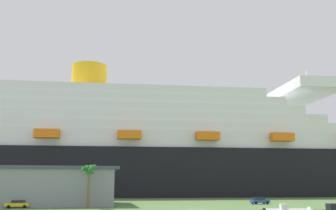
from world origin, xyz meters
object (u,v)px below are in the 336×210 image
object	(u,v)px
palm_tree	(89,174)
parked_car_blue_suv	(260,201)
cruise_ship	(161,153)
parked_car_black_coupe	(81,201)
parked_car_yellow_taxi	(17,204)

from	to	relation	value
palm_tree	parked_car_blue_suv	distance (m)	41.18
cruise_ship	palm_tree	bearing A→B (deg)	-113.83
palm_tree	parked_car_black_coupe	distance (m)	12.66
parked_car_black_coupe	parked_car_yellow_taxi	bearing A→B (deg)	-148.31
cruise_ship	palm_tree	world-z (taller)	cruise_ship
parked_car_blue_suv	parked_car_black_coupe	xyz separation A→B (m)	(-41.49, 5.13, -0.00)
parked_car_blue_suv	parked_car_yellow_taxi	bearing A→B (deg)	-177.12
cruise_ship	parked_car_blue_suv	distance (m)	62.07
cruise_ship	parked_car_yellow_taxi	world-z (taller)	cruise_ship
palm_tree	parked_car_yellow_taxi	world-z (taller)	palm_tree
parked_car_black_coupe	parked_car_blue_suv	bearing A→B (deg)	-7.05
cruise_ship	palm_tree	size ratio (longest dim) A/B	26.52
cruise_ship	parked_car_blue_suv	bearing A→B (deg)	-78.93
palm_tree	parked_car_black_coupe	world-z (taller)	palm_tree
cruise_ship	parked_car_black_coupe	bearing A→B (deg)	-119.02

